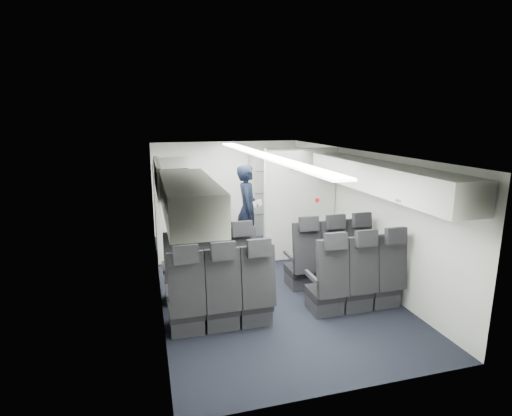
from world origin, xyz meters
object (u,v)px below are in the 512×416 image
seat_row_front (272,267)px  seat_row_mid (292,291)px  galley_unit (268,193)px  boarding_door (158,210)px  carry_on_bag (178,177)px  flight_attendant (247,210)px

seat_row_front → seat_row_mid: 0.90m
seat_row_mid → galley_unit: galley_unit is taller
galley_unit → boarding_door: (-2.59, -1.17, 0.00)m
galley_unit → carry_on_bag: bearing=-130.1°
galley_unit → carry_on_bag: size_ratio=5.08×
seat_row_mid → carry_on_bag: carry_on_bag is taller
flight_attendant → carry_on_bag: 2.20m
boarding_door → carry_on_bag: size_ratio=4.97×
seat_row_mid → boarding_door: size_ratio=1.79×
boarding_door → carry_on_bag: bearing=-79.7°
seat_row_front → carry_on_bag: carry_on_bag is taller
seat_row_mid → boarding_door: (-1.64, 2.99, 0.55)m
galley_unit → boarding_door: galley_unit is taller
flight_attendant → galley_unit: bearing=-17.5°
carry_on_bag → seat_row_front: bearing=-27.6°
galley_unit → boarding_door: 2.84m
carry_on_bag → galley_unit: bearing=43.3°
seat_row_front → boarding_door: 2.71m
galley_unit → flight_attendant: (-0.86, -1.35, -0.05)m
carry_on_bag → seat_row_mid: bearing=-53.0°
seat_row_mid → galley_unit: size_ratio=1.75×
seat_row_front → boarding_door: size_ratio=1.79×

